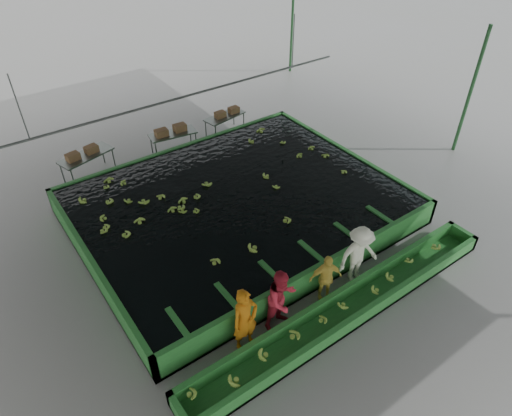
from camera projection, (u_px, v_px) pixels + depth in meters
ground at (265, 241)px, 14.39m from camera, size 80.00×80.00×0.00m
shed_roof at (268, 91)px, 11.33m from camera, size 20.00×22.00×0.04m
shed_posts at (266, 175)px, 12.86m from camera, size 20.00×22.00×5.00m
flotation_tank at (238, 206)px, 15.08m from camera, size 10.00×8.00×0.90m
tank_water at (238, 196)px, 14.84m from camera, size 9.70×7.70×0.00m
sorting_trough at (347, 308)px, 11.93m from camera, size 10.00×1.00×0.50m
cableway_rail at (180, 98)px, 15.77m from camera, size 0.08×0.08×14.00m
rail_hanger_left at (19, 108)px, 12.84m from camera, size 0.04×0.04×2.00m
rail_hanger_right at (293, 41)px, 17.46m from camera, size 0.04×0.04×2.00m
worker_a at (245, 320)px, 10.78m from camera, size 0.69×0.45×1.88m
worker_b at (282, 300)px, 11.30m from camera, size 0.96×0.78×1.84m
worker_c at (326, 278)px, 12.08m from camera, size 0.98×0.70×1.54m
worker_d at (359, 255)px, 12.54m from camera, size 1.33×0.93×1.87m
packing_table_left at (88, 165)px, 17.07m from camera, size 2.13×1.30×0.90m
packing_table_mid at (174, 142)px, 18.48m from camera, size 1.96×1.01×0.85m
packing_table_right at (225, 124)px, 19.73m from camera, size 1.93×1.03×0.83m
box_stack_left at (83, 156)px, 16.73m from camera, size 1.25×0.55×0.26m
box_stack_mid at (171, 133)px, 18.20m from camera, size 1.31×0.42×0.28m
box_stack_right at (227, 115)px, 19.54m from camera, size 1.17×0.38×0.25m
floating_bananas at (225, 185)px, 15.35m from camera, size 8.28×5.65×0.11m
trough_bananas at (348, 305)px, 11.84m from camera, size 9.54×0.64×0.13m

